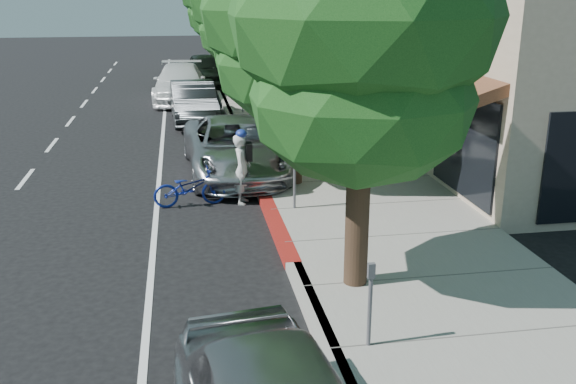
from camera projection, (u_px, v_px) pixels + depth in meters
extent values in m
plane|color=black|center=(285.00, 249.00, 12.82)|extent=(120.00, 120.00, 0.00)
cube|color=gray|center=(315.00, 147.00, 20.67)|extent=(4.60, 56.00, 0.15)
cube|color=#9E998E|center=(244.00, 150.00, 20.31)|extent=(0.30, 56.00, 0.15)
cube|color=maroon|center=(277.00, 228.00, 13.73)|extent=(0.32, 4.00, 0.15)
cube|color=beige|center=(424.00, 20.00, 30.17)|extent=(10.00, 36.00, 7.00)
cylinder|color=black|center=(357.00, 219.00, 10.69)|extent=(0.40, 0.40, 2.60)
ellipsoid|color=#144515|center=(361.00, 97.00, 10.06)|extent=(3.61, 3.61, 2.89)
ellipsoid|color=#144515|center=(364.00, 14.00, 9.68)|extent=(4.24, 4.24, 3.40)
cylinder|color=black|center=(294.00, 140.00, 16.33)|extent=(0.40, 0.40, 2.54)
ellipsoid|color=#144515|center=(295.00, 61.00, 15.72)|extent=(4.00, 4.00, 3.20)
ellipsoid|color=#144515|center=(295.00, 9.00, 15.34)|extent=(4.71, 4.71, 3.77)
cylinder|color=black|center=(264.00, 103.00, 21.99)|extent=(0.40, 0.40, 2.39)
ellipsoid|color=#144515|center=(263.00, 47.00, 21.42)|extent=(3.51, 3.51, 2.81)
ellipsoid|color=#144515|center=(263.00, 11.00, 21.06)|extent=(4.13, 4.13, 3.30)
cylinder|color=black|center=(246.00, 77.00, 27.60)|extent=(0.40, 0.40, 2.56)
ellipsoid|color=#144515|center=(245.00, 29.00, 26.98)|extent=(4.00, 4.00, 3.20)
cylinder|color=black|center=(234.00, 59.00, 33.19)|extent=(0.40, 0.40, 2.86)
ellipsoid|color=#144515|center=(233.00, 14.00, 32.50)|extent=(4.42, 4.42, 3.53)
cylinder|color=black|center=(225.00, 49.00, 38.83)|extent=(0.40, 0.40, 2.79)
ellipsoid|color=#144515|center=(224.00, 12.00, 38.16)|extent=(4.54, 4.54, 3.64)
imported|color=silver|center=(242.00, 169.00, 15.29)|extent=(0.54, 0.70, 1.70)
imported|color=navy|center=(190.00, 188.00, 15.22)|extent=(1.77, 0.79, 0.90)
imported|color=#B4B4B9|center=(235.00, 148.00, 17.67)|extent=(2.81, 5.67, 1.55)
imported|color=black|center=(194.00, 102.00, 24.66)|extent=(1.85, 4.74, 1.54)
imported|color=white|center=(180.00, 83.00, 29.19)|extent=(2.53, 5.71, 1.63)
imported|color=black|center=(207.00, 70.00, 33.40)|extent=(2.40, 5.14, 1.70)
imported|color=black|center=(365.00, 140.00, 17.73)|extent=(0.79, 0.62, 1.61)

